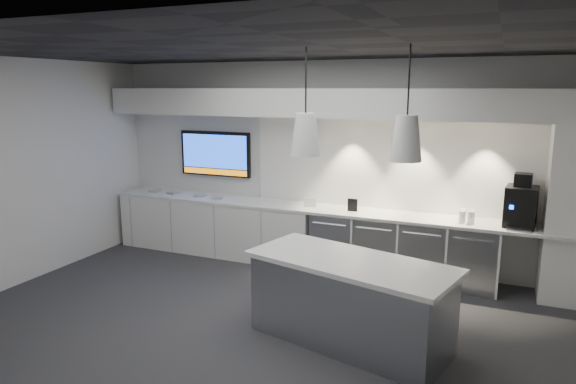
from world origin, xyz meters
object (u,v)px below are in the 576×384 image
at_px(wall_tv, 215,154).
at_px(coffee_machine, 521,205).
at_px(bin, 272,296).
at_px(island, 350,301).

distance_m(wall_tv, coffee_machine, 4.58).
bearing_deg(bin, island, -15.18).
height_order(wall_tv, bin, wall_tv).
bearing_deg(island, wall_tv, 156.33).
bearing_deg(wall_tv, coffee_machine, -3.11).
bearing_deg(coffee_machine, wall_tv, -177.38).
bearing_deg(wall_tv, island, -38.06).
bearing_deg(coffee_machine, island, -121.81).
height_order(island, coffee_machine, coffee_machine).
distance_m(bin, coffee_machine, 3.30).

